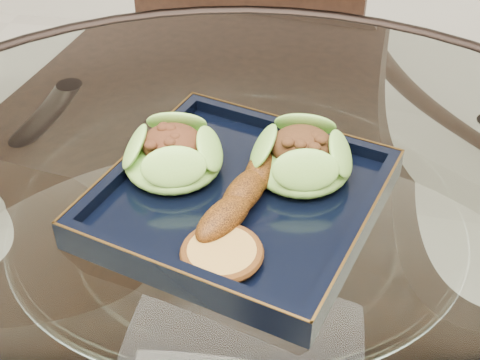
# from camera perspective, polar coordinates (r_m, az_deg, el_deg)

# --- Properties ---
(dining_table) EXTENTS (1.13, 1.13, 0.77)m
(dining_table) POSITION_cam_1_polar(r_m,az_deg,el_deg) (0.79, -0.21, -14.22)
(dining_table) COLOR white
(dining_table) RESTS_ON ground
(dining_chair) EXTENTS (0.50, 0.50, 1.02)m
(dining_chair) POSITION_cam_1_polar(r_m,az_deg,el_deg) (1.20, -1.15, 5.65)
(dining_chair) COLOR black
(dining_chair) RESTS_ON ground
(navy_plate) EXTENTS (0.34, 0.34, 0.02)m
(navy_plate) POSITION_cam_1_polar(r_m,az_deg,el_deg) (0.70, 0.00, -1.91)
(navy_plate) COLOR black
(navy_plate) RESTS_ON dining_table
(lettuce_wrap_left) EXTENTS (0.13, 0.13, 0.04)m
(lettuce_wrap_left) POSITION_cam_1_polar(r_m,az_deg,el_deg) (0.72, -5.74, 1.97)
(lettuce_wrap_left) COLOR #62952B
(lettuce_wrap_left) RESTS_ON navy_plate
(lettuce_wrap_right) EXTENTS (0.14, 0.14, 0.04)m
(lettuce_wrap_right) POSITION_cam_1_polar(r_m,az_deg,el_deg) (0.72, 5.23, 1.76)
(lettuce_wrap_right) COLOR #518C28
(lettuce_wrap_right) RESTS_ON navy_plate
(roasted_plantain) EXTENTS (0.08, 0.16, 0.03)m
(roasted_plantain) POSITION_cam_1_polar(r_m,az_deg,el_deg) (0.68, 0.37, -1.03)
(roasted_plantain) COLOR #69330B
(roasted_plantain) RESTS_ON navy_plate
(crumb_patty) EXTENTS (0.07, 0.07, 0.01)m
(crumb_patty) POSITION_cam_1_polar(r_m,az_deg,el_deg) (0.62, -1.56, -6.35)
(crumb_patty) COLOR #A37736
(crumb_patty) RESTS_ON navy_plate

